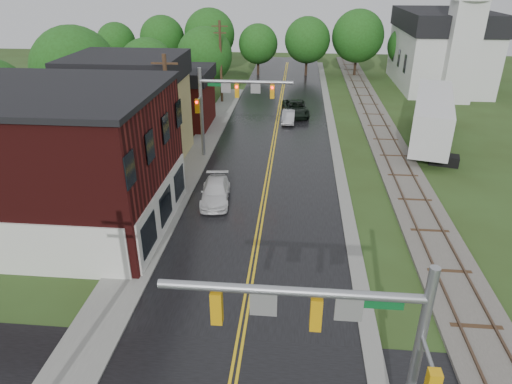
# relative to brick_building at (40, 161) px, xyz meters

# --- Properties ---
(main_road) EXTENTS (10.00, 90.00, 0.02)m
(main_road) POSITION_rel_brick_building_xyz_m (12.48, 15.00, -4.15)
(main_road) COLOR black
(main_road) RESTS_ON ground
(curb_right) EXTENTS (0.80, 70.00, 0.12)m
(curb_right) POSITION_rel_brick_building_xyz_m (17.88, 20.00, -4.15)
(curb_right) COLOR gray
(curb_right) RESTS_ON ground
(sidewalk_left) EXTENTS (2.40, 50.00, 0.12)m
(sidewalk_left) POSITION_rel_brick_building_xyz_m (6.28, 10.00, -4.15)
(sidewalk_left) COLOR gray
(sidewalk_left) RESTS_ON ground
(brick_building) EXTENTS (14.30, 10.30, 8.30)m
(brick_building) POSITION_rel_brick_building_xyz_m (0.00, 0.00, 0.00)
(brick_building) COLOR #400E0D
(brick_building) RESTS_ON ground
(yellow_house) EXTENTS (8.00, 7.00, 6.40)m
(yellow_house) POSITION_rel_brick_building_xyz_m (1.48, 11.00, -0.95)
(yellow_house) COLOR tan
(yellow_house) RESTS_ON ground
(darkred_building) EXTENTS (7.00, 6.00, 4.40)m
(darkred_building) POSITION_rel_brick_building_xyz_m (2.48, 20.00, -1.95)
(darkred_building) COLOR #3F0F0C
(darkred_building) RESTS_ON ground
(church) EXTENTS (10.40, 18.40, 20.00)m
(church) POSITION_rel_brick_building_xyz_m (32.48, 38.74, 1.68)
(church) COLOR silver
(church) RESTS_ON ground
(railroad) EXTENTS (3.20, 80.00, 0.30)m
(railroad) POSITION_rel_brick_building_xyz_m (22.48, 20.00, -4.05)
(railroad) COLOR #59544C
(railroad) RESTS_ON ground
(traffic_signal_near) EXTENTS (7.34, 0.30, 7.20)m
(traffic_signal_near) POSITION_rel_brick_building_xyz_m (15.96, -13.00, 0.82)
(traffic_signal_near) COLOR gray
(traffic_signal_near) RESTS_ON ground
(traffic_signal_far) EXTENTS (7.34, 0.43, 7.20)m
(traffic_signal_far) POSITION_rel_brick_building_xyz_m (9.01, 12.00, 0.82)
(traffic_signal_far) COLOR gray
(traffic_signal_far) RESTS_ON ground
(utility_pole_b) EXTENTS (1.80, 0.28, 9.00)m
(utility_pole_b) POSITION_rel_brick_building_xyz_m (5.68, 7.00, 0.57)
(utility_pole_b) COLOR #382616
(utility_pole_b) RESTS_ON ground
(utility_pole_c) EXTENTS (1.80, 0.28, 9.00)m
(utility_pole_c) POSITION_rel_brick_building_xyz_m (5.68, 29.00, 0.57)
(utility_pole_c) COLOR #382616
(utility_pole_c) RESTS_ON ground
(tree_left_b) EXTENTS (7.60, 7.60, 9.69)m
(tree_left_b) POSITION_rel_brick_building_xyz_m (-5.36, 16.90, 1.57)
(tree_left_b) COLOR black
(tree_left_b) RESTS_ON ground
(tree_left_c) EXTENTS (6.00, 6.00, 7.65)m
(tree_left_c) POSITION_rel_brick_building_xyz_m (-1.36, 24.90, 0.36)
(tree_left_c) COLOR black
(tree_left_c) RESTS_ON ground
(tree_left_e) EXTENTS (6.40, 6.40, 8.16)m
(tree_left_e) POSITION_rel_brick_building_xyz_m (3.64, 30.90, 0.66)
(tree_left_e) COLOR black
(tree_left_e) RESTS_ON ground
(suv_dark) EXTENTS (3.16, 5.65, 1.49)m
(suv_dark) POSITION_rel_brick_building_xyz_m (14.26, 24.45, -3.40)
(suv_dark) COLOR black
(suv_dark) RESTS_ON ground
(sedan_silver) EXTENTS (1.30, 3.60, 1.18)m
(sedan_silver) POSITION_rel_brick_building_xyz_m (13.61, 21.89, -3.56)
(sedan_silver) COLOR #A1A1A5
(sedan_silver) RESTS_ON ground
(pickup_white) EXTENTS (2.25, 4.62, 1.30)m
(pickup_white) POSITION_rel_brick_building_xyz_m (9.28, 3.97, -3.50)
(pickup_white) COLOR silver
(pickup_white) RESTS_ON ground
(semi_trailer) EXTENTS (6.25, 13.88, 4.19)m
(semi_trailer) POSITION_rel_brick_building_xyz_m (26.17, 16.92, -1.69)
(semi_trailer) COLOR black
(semi_trailer) RESTS_ON ground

